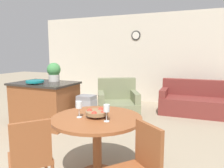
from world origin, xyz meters
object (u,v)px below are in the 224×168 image
object	(u,v)px
wine_glass_left	(79,106)
teal_bowl	(35,82)
wine_glass_right	(107,109)
potted_plant	(54,72)
kitchen_island	(45,103)
trash_bin	(87,112)
couch	(198,103)
armchair	(118,105)
dining_table	(97,131)
fruit_bowl	(97,113)
dining_chair_near_right	(138,167)
dining_chair_near_left	(31,155)

from	to	relation	value
wine_glass_left	teal_bowl	bearing A→B (deg)	145.55
wine_glass_right	potted_plant	bearing A→B (deg)	140.24
kitchen_island	trash_bin	bearing A→B (deg)	8.13
couch	armchair	distance (m)	2.04
dining_table	armchair	world-z (taller)	armchair
trash_bin	couch	distance (m)	2.86
armchair	couch	bearing A→B (deg)	3.87
fruit_bowl	wine_glass_left	distance (m)	0.23
kitchen_island	dining_chair_near_right	bearing A→B (deg)	-34.64
trash_bin	potted_plant	bearing A→B (deg)	172.40
dining_chair_near_right	fruit_bowl	bearing A→B (deg)	5.35
kitchen_island	trash_bin	distance (m)	0.96
kitchen_island	couch	size ratio (longest dim) A/B	0.70
fruit_bowl	couch	xyz separation A→B (m)	(1.03, 3.49, -0.54)
dining_chair_near_left	trash_bin	xyz separation A→B (m)	(-0.58, 2.15, -0.15)
dining_chair_near_left	fruit_bowl	distance (m)	0.85
dining_chair_near_left	wine_glass_left	world-z (taller)	wine_glass_left
dining_chair_near_right	wine_glass_left	xyz separation A→B (m)	(-0.84, 0.34, 0.43)
trash_bin	teal_bowl	bearing A→B (deg)	-161.11
fruit_bowl	armchair	xyz separation A→B (m)	(-0.70, 2.42, -0.52)
fruit_bowl	teal_bowl	xyz separation A→B (m)	(-2.02, 1.16, 0.13)
potted_plant	fruit_bowl	bearing A→B (deg)	-40.47
dining_chair_near_left	trash_bin	distance (m)	2.23
couch	armchair	size ratio (longest dim) A/B	1.53
dining_table	potted_plant	distance (m)	2.54
dining_chair_near_right	wine_glass_right	size ratio (longest dim) A/B	4.52
trash_bin	couch	size ratio (longest dim) A/B	0.37
fruit_bowl	couch	size ratio (longest dim) A/B	0.15
fruit_bowl	teal_bowl	size ratio (longest dim) A/B	0.75
dining_table	wine_glass_left	distance (m)	0.38
wine_glass_left	kitchen_island	distance (m)	2.34
fruit_bowl	couch	world-z (taller)	fruit_bowl
fruit_bowl	couch	bearing A→B (deg)	73.49
wine_glass_left	couch	bearing A→B (deg)	71.19
fruit_bowl	wine_glass_right	distance (m)	0.23
potted_plant	trash_bin	xyz separation A→B (m)	(0.88, -0.12, -0.79)
teal_bowl	potted_plant	xyz separation A→B (m)	(0.12, 0.46, 0.17)
kitchen_island	teal_bowl	size ratio (longest dim) A/B	3.64
couch	fruit_bowl	bearing A→B (deg)	-109.05
dining_chair_near_right	couch	bearing A→B (deg)	-56.30
dining_chair_near_right	wine_glass_right	xyz separation A→B (m)	(-0.47, 0.33, 0.43)
dining_table	kitchen_island	distance (m)	2.39
dining_table	couch	size ratio (longest dim) A/B	0.59
wine_glass_right	potted_plant	world-z (taller)	potted_plant
dining_chair_near_left	wine_glass_right	xyz separation A→B (m)	(0.62, 0.54, 0.43)
dining_chair_near_left	dining_table	bearing A→B (deg)	5.33
fruit_bowl	armchair	bearing A→B (deg)	106.16
fruit_bowl	trash_bin	world-z (taller)	fruit_bowl
dining_table	dining_chair_near_left	distance (m)	0.79
dining_chair_near_right	trash_bin	bearing A→B (deg)	-10.01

